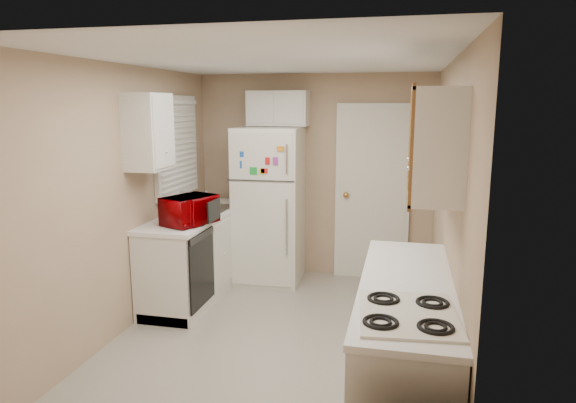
# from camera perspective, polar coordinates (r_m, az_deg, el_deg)

# --- Properties ---
(floor) EXTENTS (3.80, 3.80, 0.00)m
(floor) POSITION_cam_1_polar(r_m,az_deg,el_deg) (4.72, -1.40, -15.01)
(floor) COLOR #B5ADA1
(floor) RESTS_ON ground
(ceiling) EXTENTS (3.80, 3.80, 0.00)m
(ceiling) POSITION_cam_1_polar(r_m,az_deg,el_deg) (4.26, -1.55, 15.48)
(ceiling) COLOR white
(ceiling) RESTS_ON floor
(wall_left) EXTENTS (3.80, 3.80, 0.00)m
(wall_left) POSITION_cam_1_polar(r_m,az_deg,el_deg) (4.86, -17.67, 0.19)
(wall_left) COLOR tan
(wall_left) RESTS_ON floor
(wall_right) EXTENTS (3.80, 3.80, 0.00)m
(wall_right) POSITION_cam_1_polar(r_m,az_deg,el_deg) (4.21, 17.31, -1.37)
(wall_right) COLOR tan
(wall_right) RESTS_ON floor
(wall_back) EXTENTS (2.80, 2.80, 0.00)m
(wall_back) POSITION_cam_1_polar(r_m,az_deg,el_deg) (6.16, 2.90, 2.83)
(wall_back) COLOR tan
(wall_back) RESTS_ON floor
(wall_front) EXTENTS (2.80, 2.80, 0.00)m
(wall_front) POSITION_cam_1_polar(r_m,az_deg,el_deg) (2.59, -12.02, -8.63)
(wall_front) COLOR tan
(wall_front) RESTS_ON floor
(left_counter) EXTENTS (0.60, 1.80, 0.90)m
(left_counter) POSITION_cam_1_polar(r_m,az_deg,el_deg) (5.69, -10.01, -5.74)
(left_counter) COLOR silver
(left_counter) RESTS_ON floor
(dishwasher) EXTENTS (0.03, 0.58, 0.72)m
(dishwasher) POSITION_cam_1_polar(r_m,az_deg,el_deg) (5.04, -9.61, -7.43)
(dishwasher) COLOR black
(dishwasher) RESTS_ON floor
(sink) EXTENTS (0.54, 0.74, 0.16)m
(sink) POSITION_cam_1_polar(r_m,az_deg,el_deg) (5.72, -9.56, -1.39)
(sink) COLOR gray
(sink) RESTS_ON left_counter
(microwave) EXTENTS (0.57, 0.45, 0.33)m
(microwave) POSITION_cam_1_polar(r_m,az_deg,el_deg) (5.06, -10.88, -0.84)
(microwave) COLOR #870004
(microwave) RESTS_ON left_counter
(soap_bottle) EXTENTS (0.09, 0.09, 0.17)m
(soap_bottle) POSITION_cam_1_polar(r_m,az_deg,el_deg) (5.96, -9.05, 0.49)
(soap_bottle) COLOR white
(soap_bottle) RESTS_ON left_counter
(window_blinds) EXTENTS (0.10, 0.98, 1.08)m
(window_blinds) POSITION_cam_1_polar(r_m,az_deg,el_deg) (5.72, -12.22, 6.02)
(window_blinds) COLOR silver
(window_blinds) RESTS_ON wall_left
(upper_cabinet_left) EXTENTS (0.30, 0.45, 0.70)m
(upper_cabinet_left) POSITION_cam_1_polar(r_m,az_deg,el_deg) (4.91, -15.25, 7.48)
(upper_cabinet_left) COLOR silver
(upper_cabinet_left) RESTS_ON wall_left
(refrigerator) EXTENTS (0.76, 0.74, 1.79)m
(refrigerator) POSITION_cam_1_polar(r_m,az_deg,el_deg) (5.96, -2.08, -0.39)
(refrigerator) COLOR silver
(refrigerator) RESTS_ON floor
(cabinet_over_fridge) EXTENTS (0.70, 0.30, 0.40)m
(cabinet_over_fridge) POSITION_cam_1_polar(r_m,az_deg,el_deg) (6.04, -1.08, 10.30)
(cabinet_over_fridge) COLOR silver
(cabinet_over_fridge) RESTS_ON wall_back
(interior_door) EXTENTS (0.86, 0.06, 2.08)m
(interior_door) POSITION_cam_1_polar(r_m,az_deg,el_deg) (6.07, 9.34, 0.86)
(interior_door) COLOR silver
(interior_door) RESTS_ON floor
(right_counter) EXTENTS (0.60, 2.00, 0.90)m
(right_counter) POSITION_cam_1_polar(r_m,az_deg,el_deg) (3.68, 12.75, -15.30)
(right_counter) COLOR silver
(right_counter) RESTS_ON floor
(stove) EXTENTS (0.59, 0.70, 0.80)m
(stove) POSITION_cam_1_polar(r_m,az_deg,el_deg) (3.21, 12.74, -20.49)
(stove) COLOR silver
(stove) RESTS_ON floor
(upper_cabinet_right) EXTENTS (0.30, 1.20, 0.70)m
(upper_cabinet_right) POSITION_cam_1_polar(r_m,az_deg,el_deg) (3.63, 16.04, 6.39)
(upper_cabinet_right) COLOR silver
(upper_cabinet_right) RESTS_ON wall_right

